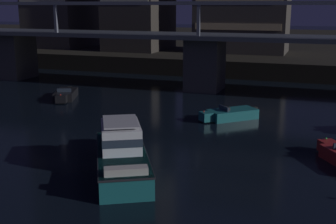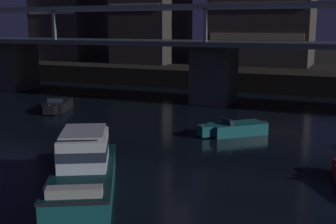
% 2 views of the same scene
% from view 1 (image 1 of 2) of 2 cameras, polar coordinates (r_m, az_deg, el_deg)
% --- Properties ---
extents(far_riverbank, '(240.00, 80.00, 2.20)m').
position_cam_1_polar(far_riverbank, '(95.37, 12.20, 8.52)').
color(far_riverbank, black).
rests_on(far_riverbank, ground).
extents(river_bridge, '(104.79, 6.40, 9.38)m').
position_cam_1_polar(river_bridge, '(48.05, 4.81, 7.77)').
color(river_bridge, '#4C4944').
rests_on(river_bridge, ground).
extents(cabin_cruiser_near_left, '(6.22, 9.01, 2.79)m').
position_cam_1_polar(cabin_cruiser_near_left, '(24.87, -5.99, -5.17)').
color(cabin_cruiser_near_left, '#196066').
rests_on(cabin_cruiser_near_left, ground).
extents(speedboat_near_right, '(3.11, 5.07, 1.16)m').
position_cam_1_polar(speedboat_near_right, '(44.89, -13.02, 2.18)').
color(speedboat_near_right, black).
rests_on(speedboat_near_right, ground).
extents(speedboat_far_right, '(4.46, 4.31, 1.16)m').
position_cam_1_polar(speedboat_far_right, '(36.22, 7.99, -0.29)').
color(speedboat_far_right, '#196066').
rests_on(speedboat_far_right, ground).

